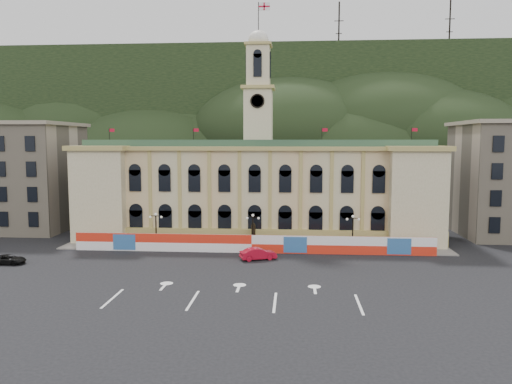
# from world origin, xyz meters

# --- Properties ---
(ground) EXTENTS (260.00, 260.00, 0.00)m
(ground) POSITION_xyz_m (0.00, 0.00, 0.00)
(ground) COLOR black
(ground) RESTS_ON ground
(lane_markings) EXTENTS (26.00, 10.00, 0.02)m
(lane_markings) POSITION_xyz_m (0.00, -5.00, 0.00)
(lane_markings) COLOR white
(lane_markings) RESTS_ON ground
(hill_ridge) EXTENTS (230.00, 80.00, 64.00)m
(hill_ridge) POSITION_xyz_m (0.03, 121.99, 19.48)
(hill_ridge) COLOR black
(hill_ridge) RESTS_ON ground
(city_hall) EXTENTS (56.20, 17.60, 37.10)m
(city_hall) POSITION_xyz_m (0.00, 27.63, 7.85)
(city_hall) COLOR beige
(city_hall) RESTS_ON ground
(side_building_left) EXTENTS (21.00, 17.00, 18.60)m
(side_building_left) POSITION_xyz_m (-43.00, 30.93, 9.33)
(side_building_left) COLOR tan
(side_building_left) RESTS_ON ground
(hoarding_fence) EXTENTS (50.00, 0.44, 2.50)m
(hoarding_fence) POSITION_xyz_m (0.06, 15.07, 1.25)
(hoarding_fence) COLOR red
(hoarding_fence) RESTS_ON ground
(pavement) EXTENTS (56.00, 5.50, 0.16)m
(pavement) POSITION_xyz_m (0.00, 17.75, 0.08)
(pavement) COLOR slate
(pavement) RESTS_ON ground
(statue) EXTENTS (1.40, 1.40, 3.72)m
(statue) POSITION_xyz_m (0.00, 18.00, 1.19)
(statue) COLOR #595651
(statue) RESTS_ON ground
(lamp_left) EXTENTS (1.96, 0.44, 5.15)m
(lamp_left) POSITION_xyz_m (-14.00, 17.00, 3.07)
(lamp_left) COLOR black
(lamp_left) RESTS_ON ground
(lamp_center) EXTENTS (1.96, 0.44, 5.15)m
(lamp_center) POSITION_xyz_m (0.00, 17.00, 3.07)
(lamp_center) COLOR black
(lamp_center) RESTS_ON ground
(lamp_right) EXTENTS (1.96, 0.44, 5.15)m
(lamp_right) POSITION_xyz_m (14.00, 17.00, 3.07)
(lamp_right) COLOR black
(lamp_right) RESTS_ON ground
(red_sedan) EXTENTS (4.85, 5.87, 1.57)m
(red_sedan) POSITION_xyz_m (1.18, 11.06, 0.78)
(red_sedan) COLOR #AD0C21
(red_sedan) RESTS_ON ground
(black_suv) EXTENTS (2.10, 4.30, 1.18)m
(black_suv) POSITION_xyz_m (-30.00, 6.40, 0.59)
(black_suv) COLOR black
(black_suv) RESTS_ON ground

